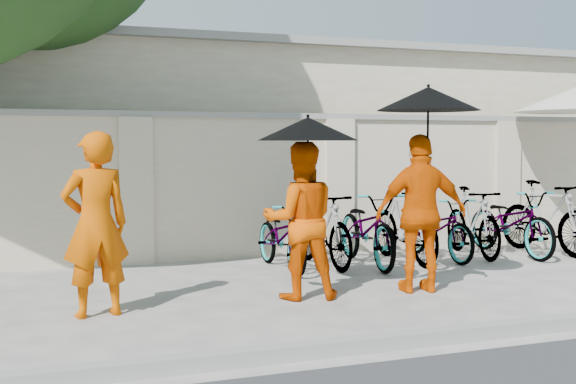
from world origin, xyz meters
name	(u,v)px	position (x,y,z in m)	size (l,w,h in m)	color
ground	(282,307)	(0.00, 0.00, 0.00)	(80.00, 80.00, 0.00)	#B9B0A4
kerb	(355,345)	(0.00, -1.70, 0.06)	(40.00, 0.16, 0.12)	gray
compound_wall	(272,187)	(1.00, 3.20, 1.00)	(20.00, 0.30, 2.00)	beige
building_behind	(258,145)	(2.00, 7.00, 1.60)	(14.00, 6.00, 3.20)	beige
monk_left	(95,224)	(-1.79, 0.24, 0.88)	(0.64, 0.42, 1.77)	#CA4E00
monk_center	(300,220)	(0.32, 0.31, 0.83)	(0.81, 0.63, 1.67)	#DA4A00
parasol_center	(308,129)	(0.37, 0.23, 1.80)	(1.07, 1.07, 0.98)	black
monk_right	(421,213)	(1.70, 0.16, 0.88)	(1.03, 0.43, 1.75)	#D94D00
parasol_right	(428,99)	(1.72, 0.08, 2.13)	(1.12, 1.12, 1.27)	black
bike_0	(282,236)	(0.71, 1.98, 0.44)	(0.59, 1.68, 0.88)	gray
bike_1	(323,229)	(1.31, 2.03, 0.51)	(0.48, 1.70, 1.02)	gray
bike_2	(367,229)	(1.90, 1.89, 0.50)	(0.66, 1.90, 1.00)	gray
bike_3	(404,224)	(2.49, 1.94, 0.53)	(0.50, 1.77, 1.06)	gray
bike_4	(438,228)	(3.09, 2.04, 0.44)	(0.59, 1.69, 0.89)	gray
bike_5	(473,222)	(3.68, 2.06, 0.50)	(0.47, 1.68, 1.01)	gray
bike_6	(511,222)	(4.27, 1.95, 0.49)	(0.65, 1.85, 0.97)	gray
bike_7	(547,217)	(4.87, 1.90, 0.54)	(0.51, 1.81, 1.09)	gray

